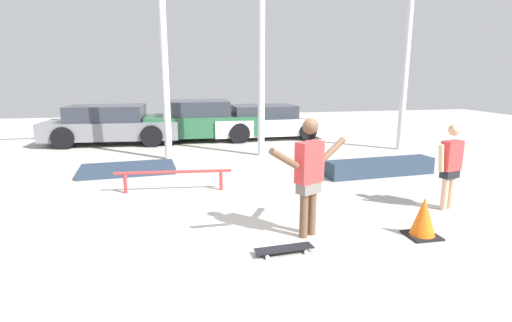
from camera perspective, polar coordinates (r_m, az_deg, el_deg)
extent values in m
plane|color=#B2ADA3|center=(6.13, 0.33, -10.44)|extent=(36.00, 36.00, 0.00)
cylinder|color=brown|center=(5.93, 6.85, -7.03)|extent=(0.12, 0.12, 0.83)
cylinder|color=brown|center=(6.05, 8.01, -6.67)|extent=(0.12, 0.12, 0.83)
cube|color=slate|center=(5.88, 7.53, -3.69)|extent=(0.40, 0.33, 0.18)
cube|color=#DB3838|center=(5.79, 7.63, -0.16)|extent=(0.46, 0.37, 0.60)
sphere|color=brown|center=(5.70, 7.79, 4.95)|extent=(0.23, 0.23, 0.23)
cylinder|color=brown|center=(5.43, 4.08, 0.32)|extent=(0.51, 0.32, 0.36)
cylinder|color=brown|center=(6.13, 10.84, 1.52)|extent=(0.51, 0.32, 0.36)
cube|color=black|center=(5.53, 4.05, -12.34)|extent=(0.82, 0.28, 0.01)
cylinder|color=silver|center=(5.73, 6.28, -11.91)|extent=(0.06, 0.04, 0.05)
cylinder|color=silver|center=(5.55, 7.17, -12.78)|extent=(0.06, 0.04, 0.05)
cylinder|color=silver|center=(5.55, 0.93, -12.65)|extent=(0.06, 0.04, 0.05)
cylinder|color=silver|center=(5.37, 1.65, -13.59)|extent=(0.06, 0.04, 0.05)
cube|color=#28384C|center=(9.92, 17.31, -0.86)|extent=(2.70, 0.73, 0.39)
cube|color=#28384C|center=(10.29, -17.84, -1.09)|extent=(2.31, 1.31, 0.16)
cylinder|color=red|center=(8.30, -11.72, -1.54)|extent=(2.35, 0.27, 0.06)
cylinder|color=red|center=(8.49, -18.17, -3.03)|extent=(0.07, 0.07, 0.41)
cylinder|color=red|center=(8.32, -5.02, -2.76)|extent=(0.07, 0.07, 0.41)
cylinder|color=silver|center=(11.36, -13.11, 16.66)|extent=(0.20, 0.20, 6.55)
cylinder|color=silver|center=(11.64, 0.77, 16.86)|extent=(0.20, 0.20, 6.55)
cylinder|color=silver|center=(13.38, 20.82, 15.51)|extent=(0.20, 0.20, 6.55)
cube|color=slate|center=(14.57, -19.74, 4.29)|extent=(4.56, 2.02, 0.60)
cube|color=#2D333D|center=(14.55, -20.59, 6.43)|extent=(2.55, 1.75, 0.52)
cylinder|color=black|center=(15.20, -13.96, 4.44)|extent=(0.73, 0.27, 0.71)
cylinder|color=black|center=(13.54, -14.67, 3.46)|extent=(0.73, 0.27, 0.71)
cylinder|color=black|center=(15.73, -24.03, 3.99)|extent=(0.73, 0.27, 0.71)
cylinder|color=black|center=(14.14, -25.86, 2.98)|extent=(0.73, 0.27, 0.71)
cube|color=#28603D|center=(14.59, -7.64, 5.12)|extent=(4.03, 1.92, 0.71)
cube|color=#2D333D|center=(14.52, -8.35, 7.50)|extent=(2.23, 1.73, 0.52)
cylinder|color=black|center=(15.59, -3.23, 4.94)|extent=(0.70, 0.24, 0.69)
cylinder|color=black|center=(13.86, -2.33, 4.00)|extent=(0.70, 0.24, 0.69)
cylinder|color=black|center=(15.49, -12.36, 4.62)|extent=(0.70, 0.24, 0.69)
cylinder|color=black|center=(13.74, -12.59, 3.64)|extent=(0.70, 0.24, 0.69)
cube|color=white|center=(14.92, 1.62, 5.10)|extent=(4.14, 1.86, 0.59)
cube|color=#2D333D|center=(14.82, 1.02, 7.10)|extent=(2.29, 1.68, 0.46)
cylinder|color=black|center=(16.12, 5.23, 5.05)|extent=(0.63, 0.23, 0.63)
cylinder|color=black|center=(14.50, 7.38, 4.16)|extent=(0.63, 0.23, 0.63)
cylinder|color=black|center=(15.52, -3.76, 4.78)|extent=(0.63, 0.23, 0.63)
cylinder|color=black|center=(13.83, -2.59, 3.85)|extent=(0.63, 0.23, 0.63)
cylinder|color=#DBAD89|center=(7.93, 26.06, -3.63)|extent=(0.11, 0.11, 0.72)
cylinder|color=#DBAD89|center=(7.81, 25.37, -3.80)|extent=(0.11, 0.11, 0.72)
cube|color=black|center=(7.80, 25.93, -1.59)|extent=(0.35, 0.26, 0.16)
cube|color=#DB3838|center=(7.73, 26.15, 0.70)|extent=(0.41, 0.28, 0.52)
sphere|color=#DBAD89|center=(7.66, 26.47, 4.01)|extent=(0.20, 0.20, 0.20)
cylinder|color=#DBAD89|center=(7.95, 27.26, 0.74)|extent=(0.17, 0.12, 0.49)
cylinder|color=#DBAD89|center=(7.53, 24.95, 0.37)|extent=(0.17, 0.12, 0.49)
cube|color=black|center=(6.54, 22.60, -9.77)|extent=(0.46, 0.46, 0.03)
cone|color=orange|center=(6.44, 22.82, -7.27)|extent=(0.37, 0.37, 0.58)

